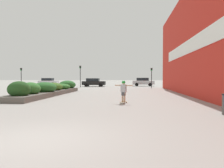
{
  "coord_description": "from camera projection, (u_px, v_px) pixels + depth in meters",
  "views": [
    {
      "loc": [
        2.49,
        -5.38,
        1.61
      ],
      "look_at": [
        0.82,
        13.32,
        1.09
      ],
      "focal_mm": 35.0,
      "sensor_mm": 36.0,
      "label": 1
    }
  ],
  "objects": [
    {
      "name": "ground_plane",
      "position": [
        34.0,
        140.0,
        5.63
      ],
      "size": [
        300.0,
        300.0,
        0.0
      ],
      "primitive_type": "plane",
      "color": "gray"
    },
    {
      "name": "building_wall_right",
      "position": [
        203.0,
        33.0,
        16.38
      ],
      "size": [
        0.67,
        37.91,
        9.92
      ],
      "color": "red",
      "rests_on": "ground_plane"
    },
    {
      "name": "planter_box",
      "position": [
        50.0,
        89.0,
        20.65
      ],
      "size": [
        2.17,
        13.62,
        1.39
      ],
      "color": "#605B54",
      "rests_on": "ground_plane"
    },
    {
      "name": "skateboard",
      "position": [
        124.0,
        102.0,
        13.91
      ],
      "size": [
        0.5,
        0.73,
        0.09
      ],
      "rotation": [
        0.0,
        0.0,
        -0.47
      ],
      "color": "olive",
      "rests_on": "ground_plane"
    },
    {
      "name": "skateboarder",
      "position": [
        124.0,
        89.0,
        13.89
      ],
      "size": [
        1.16,
        0.64,
        1.35
      ],
      "rotation": [
        0.0,
        0.0,
        -0.47
      ],
      "color": "tan",
      "rests_on": "skateboard"
    },
    {
      "name": "car_leftmost",
      "position": [
        94.0,
        82.0,
        40.73
      ],
      "size": [
        4.26,
        1.9,
        1.54
      ],
      "rotation": [
        0.0,
        0.0,
        -1.57
      ],
      "color": "black",
      "rests_on": "ground_plane"
    },
    {
      "name": "car_center_left",
      "position": [
        143.0,
        82.0,
        43.09
      ],
      "size": [
        4.24,
        1.9,
        1.64
      ],
      "rotation": [
        0.0,
        0.0,
        -1.57
      ],
      "color": "#BCBCC1",
      "rests_on": "ground_plane"
    },
    {
      "name": "car_center_right",
      "position": [
        202.0,
        82.0,
        40.71
      ],
      "size": [
        4.66,
        1.95,
        1.57
      ],
      "rotation": [
        0.0,
        0.0,
        1.57
      ],
      "color": "silver",
      "rests_on": "ground_plane"
    },
    {
      "name": "car_rightmost",
      "position": [
        48.0,
        82.0,
        46.17
      ],
      "size": [
        4.04,
        1.85,
        1.58
      ],
      "rotation": [
        0.0,
        0.0,
        -1.57
      ],
      "color": "silver",
      "rests_on": "ground_plane"
    },
    {
      "name": "traffic_light_left",
      "position": [
        80.0,
        73.0,
        37.67
      ],
      "size": [
        0.28,
        0.3,
        3.73
      ],
      "color": "black",
      "rests_on": "ground_plane"
    },
    {
      "name": "traffic_light_right",
      "position": [
        152.0,
        74.0,
        36.03
      ],
      "size": [
        0.28,
        0.3,
        3.28
      ],
      "color": "black",
      "rests_on": "ground_plane"
    },
    {
      "name": "traffic_light_far_left",
      "position": [
        21.0,
        74.0,
        38.77
      ],
      "size": [
        0.28,
        0.3,
        3.38
      ],
      "color": "black",
      "rests_on": "ground_plane"
    }
  ]
}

